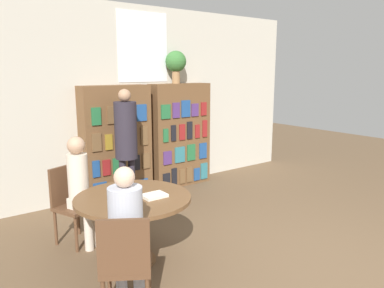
{
  "coord_description": "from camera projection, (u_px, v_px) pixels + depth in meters",
  "views": [
    {
      "loc": [
        -3.09,
        -1.82,
        1.99
      ],
      "look_at": [
        -0.23,
        1.97,
        1.05
      ],
      "focal_mm": 35.0,
      "sensor_mm": 36.0,
      "label": 1
    }
  ],
  "objects": [
    {
      "name": "chair_left_side",
      "position": [
        71.0,
        200.0,
        4.34
      ],
      "size": [
        0.52,
        0.52,
        0.9
      ],
      "rotation": [
        0.0,
        0.0,
        -2.76
      ],
      "color": "brown",
      "rests_on": "ground_plane"
    },
    {
      "name": "reading_table",
      "position": [
        133.0,
        208.0,
        3.85
      ],
      "size": [
        1.19,
        1.19,
        0.72
      ],
      "color": "brown",
      "rests_on": "ground_plane"
    },
    {
      "name": "bookshelf_left",
      "position": [
        116.0,
        143.0,
        5.79
      ],
      "size": [
        1.09,
        0.34,
        1.77
      ],
      "color": "brown",
      "rests_on": "ground_plane"
    },
    {
      "name": "flower_vase",
      "position": [
        176.0,
        63.0,
        6.22
      ],
      "size": [
        0.35,
        0.35,
        0.54
      ],
      "color": "#997047",
      "rests_on": "bookshelf_right"
    },
    {
      "name": "open_book_on_table",
      "position": [
        154.0,
        196.0,
        3.8
      ],
      "size": [
        0.24,
        0.18,
        0.03
      ],
      "color": "silver",
      "rests_on": "reading_table"
    },
    {
      "name": "librarian_standing",
      "position": [
        126.0,
        136.0,
        5.3
      ],
      "size": [
        0.32,
        0.59,
        1.73
      ],
      "color": "#28232D",
      "rests_on": "ground_plane"
    },
    {
      "name": "seated_reader_left",
      "position": [
        81.0,
        185.0,
        4.2
      ],
      "size": [
        0.33,
        0.38,
        1.27
      ],
      "rotation": [
        0.0,
        0.0,
        -2.76
      ],
      "color": "beige",
      "rests_on": "ground_plane"
    },
    {
      "name": "bookshelf_right",
      "position": [
        180.0,
        135.0,
        6.5
      ],
      "size": [
        1.09,
        0.34,
        1.77
      ],
      "color": "brown",
      "rests_on": "ground_plane"
    },
    {
      "name": "ground_plane",
      "position": [
        333.0,
        279.0,
        3.63
      ],
      "size": [
        16.0,
        16.0,
        0.0
      ],
      "primitive_type": "plane",
      "color": "brown"
    },
    {
      "name": "seated_reader_right",
      "position": [
        127.0,
        228.0,
        3.08
      ],
      "size": [
        0.41,
        0.42,
        1.24
      ],
      "rotation": [
        0.0,
        0.0,
        -0.56
      ],
      "color": "#B2B7C6",
      "rests_on": "ground_plane"
    },
    {
      "name": "chair_near_camera",
      "position": [
        126.0,
        261.0,
        2.95
      ],
      "size": [
        0.55,
        0.55,
        0.9
      ],
      "rotation": [
        0.0,
        0.0,
        -0.56
      ],
      "color": "brown",
      "rests_on": "ground_plane"
    },
    {
      "name": "wall_back",
      "position": [
        143.0,
        100.0,
        6.17
      ],
      "size": [
        6.4,
        0.07,
        3.0
      ],
      "color": "beige",
      "rests_on": "ground_plane"
    }
  ]
}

